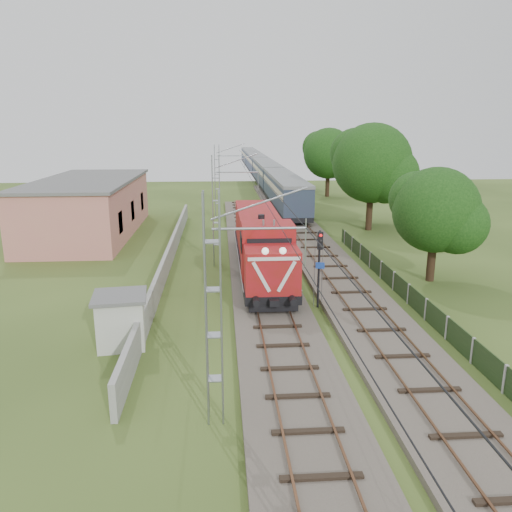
{
  "coord_description": "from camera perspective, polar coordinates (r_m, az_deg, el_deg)",
  "views": [
    {
      "loc": [
        -2.72,
        -23.46,
        9.95
      ],
      "look_at": [
        -0.58,
        6.14,
        2.2
      ],
      "focal_mm": 35.0,
      "sensor_mm": 36.0,
      "label": 1
    }
  ],
  "objects": [
    {
      "name": "tree_a",
      "position": [
        34.12,
        19.98,
        4.85
      ],
      "size": [
        5.77,
        5.5,
        7.48
      ],
      "color": "#3E2419",
      "rests_on": "ground"
    },
    {
      "name": "boundary_wall",
      "position": [
        36.83,
        -9.9,
        -0.05
      ],
      "size": [
        0.25,
        40.0,
        1.5
      ],
      "primitive_type": "cube",
      "color": "#9E9E99",
      "rests_on": "ground"
    },
    {
      "name": "tree_d",
      "position": [
        73.29,
        8.36,
        11.46
      ],
      "size": [
        7.52,
        7.16,
        9.75
      ],
      "color": "#3E2419",
      "rests_on": "ground"
    },
    {
      "name": "relay_hut",
      "position": [
        24.1,
        -15.16,
        -7.05
      ],
      "size": [
        2.68,
        2.68,
        2.48
      ],
      "color": "beige",
      "rests_on": "ground"
    },
    {
      "name": "ground",
      "position": [
        25.63,
        2.3,
        -8.22
      ],
      "size": [
        140.0,
        140.0,
        0.0
      ],
      "primitive_type": "plane",
      "color": "#35491B",
      "rests_on": "ground"
    },
    {
      "name": "catenary",
      "position": [
        35.95,
        -4.46,
        5.14
      ],
      "size": [
        3.31,
        70.0,
        8.0
      ],
      "color": "gray",
      "rests_on": "ground"
    },
    {
      "name": "coach_rake",
      "position": [
        95.34,
        0.53,
        10.2
      ],
      "size": [
        3.13,
        93.45,
        3.62
      ],
      "color": "black",
      "rests_on": "ground"
    },
    {
      "name": "tree_b",
      "position": [
        53.32,
        13.2,
        9.04
      ],
      "size": [
        6.31,
        6.01,
        8.18
      ],
      "color": "#3E2419",
      "rests_on": "ground"
    },
    {
      "name": "tree_c",
      "position": [
        49.77,
        13.24,
        10.2
      ],
      "size": [
        7.95,
        7.57,
        10.3
      ],
      "color": "#3E2419",
      "rests_on": "ground"
    },
    {
      "name": "signal_post",
      "position": [
        27.64,
        7.28,
        0.05
      ],
      "size": [
        0.48,
        0.38,
        4.43
      ],
      "color": "black",
      "rests_on": "ground"
    },
    {
      "name": "track_main",
      "position": [
        32.1,
        0.92,
        -3.08
      ],
      "size": [
        4.2,
        70.0,
        0.45
      ],
      "color": "#6B6054",
      "rests_on": "ground"
    },
    {
      "name": "locomotive",
      "position": [
        34.1,
        0.54,
        1.61
      ],
      "size": [
        3.04,
        17.34,
        4.4
      ],
      "color": "black",
      "rests_on": "ground"
    },
    {
      "name": "track_side",
      "position": [
        45.21,
        5.8,
        2.08
      ],
      "size": [
        4.2,
        80.0,
        0.45
      ],
      "color": "#6B6054",
      "rests_on": "ground"
    },
    {
      "name": "station_building",
      "position": [
        49.57,
        -18.51,
        5.39
      ],
      "size": [
        8.4,
        20.4,
        5.22
      ],
      "color": "tan",
      "rests_on": "ground"
    },
    {
      "name": "fence",
      "position": [
        30.04,
        17.04,
        -4.17
      ],
      "size": [
        0.12,
        32.0,
        1.2
      ],
      "color": "black",
      "rests_on": "ground"
    }
  ]
}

